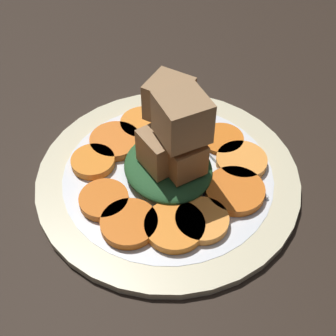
% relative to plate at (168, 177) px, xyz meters
% --- Properties ---
extents(table_slab, '(1.20, 1.20, 0.02)m').
position_rel_plate_xyz_m(table_slab, '(0.00, 0.00, -0.02)').
color(table_slab, black).
rests_on(table_slab, ground).
extents(plate, '(0.30, 0.30, 0.01)m').
position_rel_plate_xyz_m(plate, '(0.00, 0.00, 0.00)').
color(plate, beige).
rests_on(plate, table_slab).
extents(carrot_slice_0, '(0.05, 0.05, 0.01)m').
position_rel_plate_xyz_m(carrot_slice_0, '(0.02, -0.08, 0.01)').
color(carrot_slice_0, orange).
rests_on(carrot_slice_0, plate).
extents(carrot_slice_1, '(0.06, 0.06, 0.01)m').
position_rel_plate_xyz_m(carrot_slice_1, '(0.07, -0.05, 0.01)').
color(carrot_slice_1, orange).
rests_on(carrot_slice_1, plate).
extents(carrot_slice_2, '(0.06, 0.06, 0.01)m').
position_rel_plate_xyz_m(carrot_slice_2, '(0.08, -0.01, 0.01)').
color(carrot_slice_2, orange).
rests_on(carrot_slice_2, plate).
extents(carrot_slice_3, '(0.06, 0.06, 0.01)m').
position_rel_plate_xyz_m(carrot_slice_3, '(0.07, 0.03, 0.01)').
color(carrot_slice_3, orange).
rests_on(carrot_slice_3, plate).
extents(carrot_slice_4, '(0.05, 0.05, 0.01)m').
position_rel_plate_xyz_m(carrot_slice_4, '(0.05, 0.07, 0.01)').
color(carrot_slice_4, orange).
rests_on(carrot_slice_4, plate).
extents(carrot_slice_5, '(0.05, 0.05, 0.01)m').
position_rel_plate_xyz_m(carrot_slice_5, '(-0.01, 0.08, 0.01)').
color(carrot_slice_5, orange).
rests_on(carrot_slice_5, plate).
extents(carrot_slice_6, '(0.06, 0.06, 0.01)m').
position_rel_plate_xyz_m(carrot_slice_6, '(-0.05, 0.07, 0.01)').
color(carrot_slice_6, orange).
rests_on(carrot_slice_6, plate).
extents(carrot_slice_7, '(0.06, 0.06, 0.01)m').
position_rel_plate_xyz_m(carrot_slice_7, '(-0.07, 0.03, 0.01)').
color(carrot_slice_7, orange).
rests_on(carrot_slice_7, plate).
extents(carrot_slice_8, '(0.06, 0.06, 0.01)m').
position_rel_plate_xyz_m(carrot_slice_8, '(-0.08, -0.00, 0.01)').
color(carrot_slice_8, orange).
rests_on(carrot_slice_8, plate).
extents(carrot_slice_9, '(0.06, 0.06, 0.01)m').
position_rel_plate_xyz_m(carrot_slice_9, '(-0.06, -0.05, 0.01)').
color(carrot_slice_9, orange).
rests_on(carrot_slice_9, plate).
extents(carrot_slice_10, '(0.06, 0.06, 0.01)m').
position_rel_plate_xyz_m(carrot_slice_10, '(-0.02, -0.08, 0.01)').
color(carrot_slice_10, '#F99438').
rests_on(carrot_slice_10, plate).
extents(center_pile, '(0.11, 0.10, 0.12)m').
position_rel_plate_xyz_m(center_pile, '(-0.00, -0.00, 0.05)').
color(center_pile, '#235128').
rests_on(center_pile, plate).
extents(fork, '(0.19, 0.03, 0.00)m').
position_rel_plate_xyz_m(fork, '(0.00, -0.06, 0.01)').
color(fork, silver).
rests_on(fork, plate).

